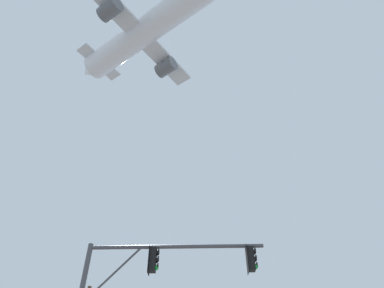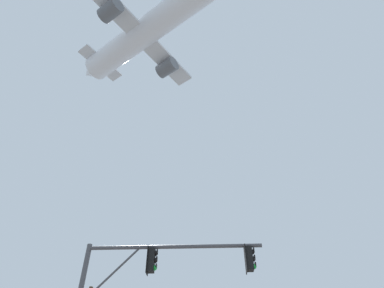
{
  "view_description": "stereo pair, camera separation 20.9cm",
  "coord_description": "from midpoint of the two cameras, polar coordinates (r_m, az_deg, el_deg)",
  "views": [
    {
      "loc": [
        -1.21,
        -5.87,
        1.33
      ],
      "look_at": [
        -0.84,
        11.89,
        15.97
      ],
      "focal_mm": 30.83,
      "sensor_mm": 36.0,
      "label": 1
    },
    {
      "loc": [
        -1.0,
        -5.87,
        1.33
      ],
      "look_at": [
        -0.84,
        11.89,
        15.97
      ],
      "focal_mm": 30.83,
      "sensor_mm": 36.0,
      "label": 2
    }
  ],
  "objects": [
    {
      "name": "signal_pole_near",
      "position": [
        13.31,
        -7.74,
        -23.12
      ],
      "size": [
        6.95,
        0.65,
        6.62
      ],
      "color": "#4C4C51",
      "rests_on": "ground"
    },
    {
      "name": "airplane",
      "position": [
        48.12,
        -7.96,
        18.58
      ],
      "size": [
        22.13,
        18.05,
        6.94
      ],
      "color": "white"
    }
  ]
}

